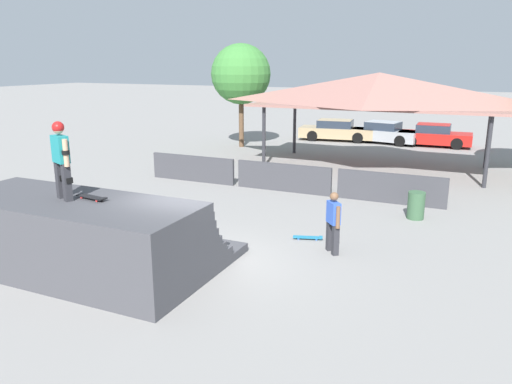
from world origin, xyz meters
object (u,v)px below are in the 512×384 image
at_px(skateboard_on_deck, 93,197).
at_px(parked_car_red, 434,136).
at_px(skater_on_deck, 61,155).
at_px(bystander_walking, 333,219).
at_px(tree_far_back, 241,74).
at_px(parked_car_tan, 336,131).
at_px(trash_bin, 416,205).
at_px(parked_car_silver, 384,133).
at_px(skateboard_on_ground, 309,237).

bearing_deg(skateboard_on_deck, parked_car_red, 84.31).
height_order(skater_on_deck, bystander_walking, skater_on_deck).
height_order(tree_far_back, parked_car_red, tree_far_back).
xyz_separation_m(parked_car_tan, parked_car_red, (5.72, 0.20, -0.00)).
relative_size(tree_far_back, trash_bin, 6.72).
distance_m(bystander_walking, parked_car_silver, 18.63).
relative_size(skater_on_deck, parked_car_red, 0.43).
distance_m(skater_on_deck, parked_car_red, 23.04).
bearing_deg(parked_car_tan, skater_on_deck, -96.83).
bearing_deg(skateboard_on_deck, tree_far_back, 113.21).
height_order(skateboard_on_ground, trash_bin, trash_bin).
relative_size(bystander_walking, parked_car_silver, 0.37).
height_order(skateboard_on_deck, parked_car_tan, skateboard_on_deck).
relative_size(skateboard_on_deck, trash_bin, 0.99).
relative_size(skateboard_on_deck, parked_car_tan, 0.18).
bearing_deg(parked_car_silver, tree_far_back, -136.24).
height_order(parked_car_silver, parked_car_red, same).
bearing_deg(parked_car_silver, parked_car_tan, -165.90).
height_order(tree_far_back, parked_car_tan, tree_far_back).
bearing_deg(skater_on_deck, tree_far_back, 125.77).
relative_size(trash_bin, parked_car_silver, 0.20).
xyz_separation_m(skateboard_on_ground, parked_car_tan, (-4.14, 17.62, 0.54)).
xyz_separation_m(trash_bin, parked_car_tan, (-6.55, 14.46, 0.18)).
height_order(skateboard_on_ground, parked_car_red, parked_car_red).
bearing_deg(skateboard_on_ground, parked_car_silver, 76.74).
bearing_deg(skateboard_on_ground, skateboard_on_deck, -149.28).
xyz_separation_m(skater_on_deck, parked_car_tan, (0.15, 21.98, -2.15)).
relative_size(tree_far_back, parked_car_red, 1.41).
relative_size(bystander_walking, trash_bin, 1.87).
bearing_deg(parked_car_silver, skateboard_on_deck, -86.24).
xyz_separation_m(bystander_walking, trash_bin, (1.56, 3.84, -0.46)).
relative_size(skater_on_deck, parked_car_tan, 0.37).
relative_size(bystander_walking, tree_far_back, 0.28).
bearing_deg(bystander_walking, parked_car_red, -42.89).
xyz_separation_m(skateboard_on_ground, trash_bin, (2.41, 3.16, 0.37)).
height_order(skater_on_deck, tree_far_back, tree_far_back).
relative_size(skateboard_on_ground, trash_bin, 0.98).
xyz_separation_m(bystander_walking, parked_car_silver, (-2.13, 18.50, -0.28)).
distance_m(skater_on_deck, tree_far_back, 17.95).
xyz_separation_m(skater_on_deck, skateboard_on_ground, (4.29, 4.36, -2.69)).
bearing_deg(bystander_walking, parked_car_tan, -25.39).
height_order(skateboard_on_deck, parked_car_silver, skateboard_on_deck).
distance_m(tree_far_back, parked_car_red, 11.60).
distance_m(skater_on_deck, skateboard_on_ground, 6.68).
bearing_deg(trash_bin, skateboard_on_ground, -127.36).
distance_m(skater_on_deck, skateboard_on_deck, 1.13).
bearing_deg(bystander_walking, skateboard_on_deck, 86.49).
xyz_separation_m(bystander_walking, parked_car_tan, (-4.99, 18.30, -0.28)).
bearing_deg(parked_car_tan, bystander_walking, -81.18).
bearing_deg(bystander_walking, skater_on_deck, 84.96).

